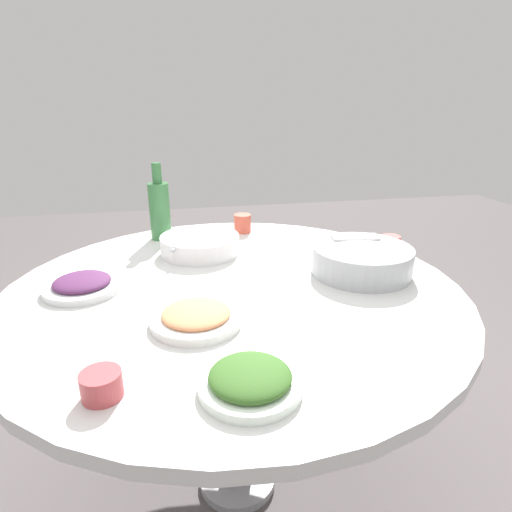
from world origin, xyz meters
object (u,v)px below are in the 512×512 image
(dish_greens, at_px, (250,380))
(green_bottle, at_px, (160,209))
(round_dining_table, at_px, (234,311))
(dish_shrimp, at_px, (196,317))
(rice_bowl, at_px, (362,259))
(dish_eggplant, at_px, (82,285))
(soup_bowl, at_px, (200,245))
(tea_cup_side, at_px, (242,223))
(tea_cup_near, at_px, (390,244))
(tea_cup_far, at_px, (102,385))

(dish_greens, xyz_separation_m, green_bottle, (0.96, 0.17, 0.10))
(round_dining_table, height_order, dish_shrimp, dish_shrimp)
(dish_shrimp, xyz_separation_m, dish_greens, (-0.27, -0.08, 0.00))
(rice_bowl, height_order, dish_eggplant, rice_bowl)
(green_bottle, bearing_deg, soup_bowl, -145.45)
(round_dining_table, height_order, tea_cup_side, tea_cup_side)
(soup_bowl, bearing_deg, dish_eggplant, 125.08)
(tea_cup_near, height_order, tea_cup_far, tea_cup_near)
(dish_shrimp, distance_m, tea_cup_far, 0.30)
(soup_bowl, xyz_separation_m, dish_greens, (-0.77, -0.04, -0.01))
(soup_bowl, relative_size, dish_greens, 1.38)
(round_dining_table, distance_m, rice_bowl, 0.42)
(rice_bowl, xyz_separation_m, dish_greens, (-0.49, 0.44, -0.02))
(round_dining_table, relative_size, green_bottle, 4.54)
(dish_shrimp, xyz_separation_m, tea_cup_far, (-0.24, 0.19, 0.01))
(soup_bowl, relative_size, tea_cup_far, 3.61)
(rice_bowl, xyz_separation_m, soup_bowl, (0.28, 0.48, -0.01))
(rice_bowl, height_order, green_bottle, green_bottle)
(rice_bowl, relative_size, dish_greens, 1.55)
(rice_bowl, distance_m, tea_cup_side, 0.57)
(rice_bowl, distance_m, tea_cup_near, 0.24)
(dish_eggplant, distance_m, tea_cup_near, 1.02)
(dish_eggplant, relative_size, tea_cup_near, 3.29)
(tea_cup_far, bearing_deg, dish_shrimp, -38.11)
(rice_bowl, relative_size, green_bottle, 1.06)
(dish_greens, distance_m, green_bottle, 0.98)
(round_dining_table, distance_m, green_bottle, 0.57)
(round_dining_table, height_order, soup_bowl, soup_bowl)
(tea_cup_near, relative_size, tea_cup_far, 0.87)
(tea_cup_near, distance_m, tea_cup_far, 1.08)
(rice_bowl, distance_m, soup_bowl, 0.55)
(soup_bowl, distance_m, dish_greens, 0.77)
(soup_bowl, xyz_separation_m, dish_shrimp, (-0.50, 0.05, -0.01))
(tea_cup_side, bearing_deg, dish_eggplant, 130.61)
(round_dining_table, relative_size, tea_cup_side, 18.11)
(rice_bowl, relative_size, tea_cup_side, 4.23)
(dish_greens, relative_size, tea_cup_far, 2.61)
(soup_bowl, relative_size, dish_shrimp, 1.22)
(dish_eggplant, distance_m, dish_greens, 0.65)
(soup_bowl, height_order, dish_eggplant, soup_bowl)
(dish_eggplant, bearing_deg, round_dining_table, -96.64)
(dish_shrimp, xyz_separation_m, tea_cup_side, (0.71, -0.23, 0.02))
(soup_bowl, height_order, tea_cup_near, soup_bowl)
(tea_cup_near, height_order, tea_cup_side, tea_cup_side)
(soup_bowl, xyz_separation_m, green_bottle, (0.20, 0.13, 0.09))
(rice_bowl, height_order, dish_shrimp, rice_bowl)
(dish_shrimp, bearing_deg, tea_cup_near, -62.22)
(dish_eggplant, bearing_deg, rice_bowl, -92.21)
(soup_bowl, bearing_deg, rice_bowl, -120.21)
(tea_cup_far, bearing_deg, tea_cup_near, -55.62)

